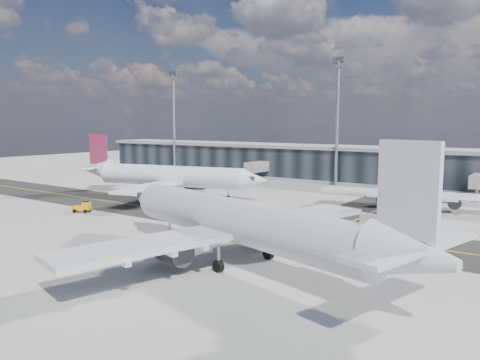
{
  "coord_description": "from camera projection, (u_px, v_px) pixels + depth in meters",
  "views": [
    {
      "loc": [
        43.1,
        -51.42,
        14.33
      ],
      "look_at": [
        -0.78,
        10.97,
        5.0
      ],
      "focal_mm": 35.0,
      "sensor_mm": 36.0,
      "label": 1
    }
  ],
  "objects": [
    {
      "name": "ground",
      "position": [
        201.0,
        222.0,
        68.1
      ],
      "size": [
        300.0,
        300.0,
        0.0
      ],
      "primitive_type": "plane",
      "color": "gray",
      "rests_on": "ground"
    },
    {
      "name": "taxiway_lanes",
      "position": [
        263.0,
        213.0,
        74.58
      ],
      "size": [
        180.0,
        63.0,
        0.03
      ],
      "color": "black",
      "rests_on": "ground"
    },
    {
      "name": "terminal_concourse",
      "position": [
        348.0,
        166.0,
        112.18
      ],
      "size": [
        152.0,
        19.8,
        8.8
      ],
      "color": "black",
      "rests_on": "ground"
    },
    {
      "name": "floodlight_masts",
      "position": [
        337.0,
        117.0,
        105.17
      ],
      "size": [
        102.5,
        0.7,
        28.9
      ],
      "color": "gray",
      "rests_on": "ground"
    },
    {
      "name": "airliner_af",
      "position": [
        168.0,
        176.0,
        91.34
      ],
      "size": [
        40.44,
        34.74,
        12.07
      ],
      "rotation": [
        0.0,
        0.0,
        -1.35
      ],
      "color": "white",
      "rests_on": "ground"
    },
    {
      "name": "airliner_redtail",
      "position": [
        418.0,
        190.0,
        75.12
      ],
      "size": [
        31.47,
        36.67,
        10.91
      ],
      "rotation": [
        0.0,
        0.0,
        0.2
      ],
      "color": "white",
      "rests_on": "ground"
    },
    {
      "name": "airliner_near",
      "position": [
        242.0,
        223.0,
        47.09
      ],
      "size": [
        43.78,
        37.67,
        13.13
      ],
      "rotation": [
        0.0,
        0.0,
        1.31
      ],
      "color": "#BABDBF",
      "rests_on": "ground"
    },
    {
      "name": "baggage_tug",
      "position": [
        83.0,
        207.0,
        75.27
      ],
      "size": [
        3.05,
        2.43,
        1.73
      ],
      "rotation": [
        0.0,
        0.0,
        -1.09
      ],
      "color": "orange",
      "rests_on": "ground"
    },
    {
      "name": "service_van",
      "position": [
        441.0,
        197.0,
        86.3
      ],
      "size": [
        3.69,
        5.57,
        1.42
      ],
      "primitive_type": "imported",
      "rotation": [
        0.0,
        0.0,
        0.28
      ],
      "color": "white",
      "rests_on": "ground"
    }
  ]
}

